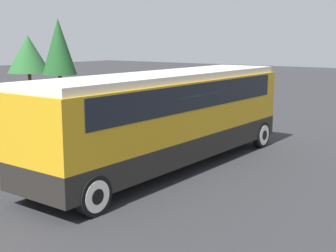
% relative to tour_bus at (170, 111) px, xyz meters
% --- Properties ---
extents(ground_plane, '(120.00, 120.00, 0.00)m').
position_rel_tour_bus_xyz_m(ground_plane, '(-0.10, 0.00, -1.87)').
color(ground_plane, '#2D2D30').
extents(tour_bus, '(10.84, 2.53, 3.12)m').
position_rel_tour_bus_xyz_m(tour_bus, '(0.00, 0.00, 0.00)').
color(tour_bus, black).
rests_on(tour_bus, ground_plane).
extents(parked_car_mid, '(4.27, 1.80, 1.41)m').
position_rel_tour_bus_xyz_m(parked_car_mid, '(5.50, 8.32, -1.18)').
color(parked_car_mid, '#7A6B5B').
rests_on(parked_car_mid, ground_plane).
extents(tree_left, '(3.51, 3.51, 4.55)m').
position_rel_tour_bus_xyz_m(tree_left, '(12.44, 23.74, 1.13)').
color(tree_left, brown).
rests_on(tree_left, ground_plane).
extents(tree_right, '(2.62, 2.62, 5.78)m').
position_rel_tour_bus_xyz_m(tree_right, '(12.01, 19.42, 1.76)').
color(tree_right, brown).
rests_on(tree_right, ground_plane).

